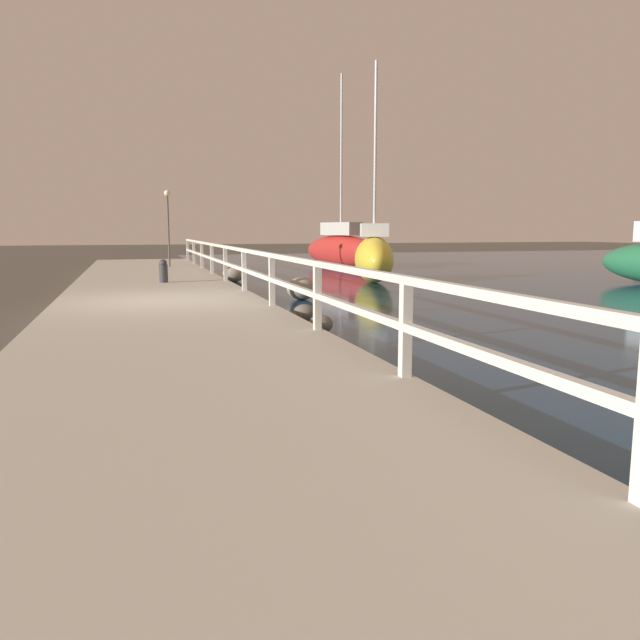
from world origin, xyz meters
TOP-DOWN VIEW (x-y plane):
  - ground_plane at (0.00, 0.00)m, footprint 120.00×120.00m
  - dock_walkway at (0.00, 0.00)m, footprint 4.08×36.00m
  - railing at (1.94, -0.00)m, footprint 0.10×32.50m
  - boulder_far_strip at (2.53, -1.62)m, footprint 0.44×0.39m
  - boulder_water_edge at (3.42, 1.91)m, footprint 0.74×0.66m
  - boulder_mid_strip at (2.42, -2.98)m, footprint 0.41×0.37m
  - boulder_near_dock at (2.67, 7.61)m, footprint 0.74×0.66m
  - mooring_bollard at (0.28, 4.35)m, footprint 0.23×0.23m
  - dock_lamp at (0.86, 11.64)m, footprint 0.24×0.24m
  - sailboat_yellow at (6.95, 6.01)m, footprint 2.08×3.36m
  - sailboat_red at (8.53, 13.98)m, footprint 2.45×5.47m

SIDE VIEW (x-z plane):
  - ground_plane at x=0.00m, z-range 0.00..0.00m
  - dock_walkway at x=0.00m, z-range 0.00..0.31m
  - boulder_mid_strip at x=2.42m, z-range 0.00..0.31m
  - boulder_far_strip at x=2.53m, z-range 0.00..0.33m
  - boulder_near_dock at x=2.67m, z-range 0.00..0.55m
  - boulder_water_edge at x=3.42m, z-range 0.00..0.55m
  - mooring_bollard at x=0.28m, z-range 0.31..0.93m
  - sailboat_yellow at x=6.95m, z-range -2.61..4.24m
  - sailboat_red at x=8.53m, z-range -3.33..5.05m
  - railing at x=1.94m, z-range 0.49..1.46m
  - dock_lamp at x=0.86m, z-range 0.91..3.77m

